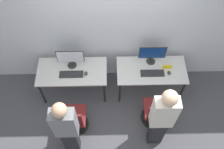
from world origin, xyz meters
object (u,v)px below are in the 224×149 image
mouse_right (169,73)px  office_chair_right (156,113)px  monitor_right (152,54)px  monitor_left (70,58)px  mouse_left (86,73)px  person_left (67,128)px  keyboard_left (71,74)px  office_chair_left (74,120)px  keyboard_right (152,73)px  person_right (162,118)px

mouse_right → office_chair_right: 0.77m
monitor_right → office_chair_right: (0.05, -0.89, -0.59)m
monitor_left → monitor_right: size_ratio=1.00×
mouse_left → person_left: bearing=-102.2°
keyboard_left → office_chair_left: office_chair_left is taller
keyboard_left → mouse_left: size_ratio=4.81×
keyboard_right → person_right: person_right is taller
monitor_left → mouse_right: 1.81m
keyboard_left → office_chair_left: bearing=-86.7°
person_left → mouse_right: bearing=31.8°
keyboard_left → office_chair_right: 1.69m
keyboard_right → mouse_right: size_ratio=4.81×
monitor_right → office_chair_right: size_ratio=0.57×
monitor_left → mouse_left: size_ratio=5.49×
monitor_left → person_left: 1.31m
monitor_left → mouse_right: size_ratio=5.49×
mouse_left → person_left: 1.14m
mouse_left → person_left: size_ratio=0.06×
keyboard_right → office_chair_right: office_chair_right is taller
person_left → office_chair_right: (1.50, 0.48, -0.54)m
person_left → person_right: person_right is taller
keyboard_left → monitor_right: size_ratio=0.88×
keyboard_left → person_left: bearing=-88.6°
keyboard_left → person_left: person_left is taller
office_chair_left → office_chair_right: 1.49m
office_chair_left → person_left: bearing=-92.4°
office_chair_left → mouse_right: size_ratio=9.60×
monitor_right → person_right: size_ratio=0.29×
keyboard_right → mouse_left: bearing=179.4°
office_chair_left → monitor_right: monitor_right is taller
mouse_left → monitor_right: size_ratio=0.18×
monitor_right → person_right: 1.26m
mouse_right → person_right: size_ratio=0.05×
monitor_left → keyboard_left: bearing=-90.0°
office_chair_left → keyboard_right: office_chair_left is taller
monitor_left → mouse_right: (1.79, -0.21, -0.22)m
keyboard_left → office_chair_left: size_ratio=0.50×
person_left → person_right: bearing=4.3°
office_chair_right → person_right: 0.70m
person_left → monitor_right: person_left is taller
keyboard_left → mouse_left: mouse_left is taller
keyboard_left → monitor_right: bearing=10.3°
monitor_left → office_chair_right: (1.53, -0.83, -0.59)m
office_chair_left → person_right: (1.45, -0.26, 0.60)m
monitor_left → office_chair_right: 1.84m
mouse_left → monitor_right: monitor_right is taller
office_chair_left → person_left: person_left is taller
person_right → office_chair_right: bearing=83.3°
keyboard_left → mouse_right: 1.79m
keyboard_left → person_right: person_right is taller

